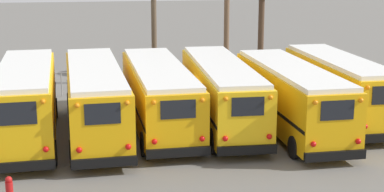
{
  "coord_description": "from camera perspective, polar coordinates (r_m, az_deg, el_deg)",
  "views": [
    {
      "loc": [
        -4.43,
        -26.2,
        7.98
      ],
      "look_at": [
        0.0,
        -0.03,
        1.61
      ],
      "focal_mm": 55.0,
      "sensor_mm": 36.0,
      "label": 1
    }
  ],
  "objects": [
    {
      "name": "school_bus_0",
      "position": [
        26.59,
        -15.76,
        -0.45
      ],
      "size": [
        2.88,
        9.91,
        3.33
      ],
      "color": "#EAAA0F",
      "rests_on": "ground"
    },
    {
      "name": "fire_hydrant",
      "position": [
        20.21,
        -17.28,
        -8.81
      ],
      "size": [
        0.24,
        0.24,
        1.03
      ],
      "color": "#B21414",
      "rests_on": "ground"
    },
    {
      "name": "school_bus_2",
      "position": [
        27.69,
        -3.24,
        0.25
      ],
      "size": [
        2.86,
        10.93,
        3.0
      ],
      "color": "#E5A00C",
      "rests_on": "ground"
    },
    {
      "name": "ground_plane",
      "position": [
        27.75,
        -0.01,
        -3.22
      ],
      "size": [
        160.0,
        160.0,
        0.0
      ],
      "primitive_type": "plane",
      "color": "#66635E"
    },
    {
      "name": "utility_pole",
      "position": [
        36.87,
        -3.72,
        7.25
      ],
      "size": [
        1.8,
        0.33,
        7.75
      ],
      "color": "brown",
      "rests_on": "ground"
    },
    {
      "name": "school_bus_4",
      "position": [
        27.43,
        9.54,
        0.0
      ],
      "size": [
        2.7,
        10.26,
        3.07
      ],
      "color": "#E5A00C",
      "rests_on": "ground"
    },
    {
      "name": "school_bus_5",
      "position": [
        29.83,
        14.02,
        0.91
      ],
      "size": [
        2.51,
        9.52,
        3.13
      ],
      "color": "#EAAA0F",
      "rests_on": "ground"
    },
    {
      "name": "school_bus_3",
      "position": [
        27.94,
        2.86,
        0.45
      ],
      "size": [
        2.69,
        10.88,
        3.06
      ],
      "color": "yellow",
      "rests_on": "ground"
    },
    {
      "name": "fence_line",
      "position": [
        34.95,
        -2.13,
        1.95
      ],
      "size": [
        22.87,
        0.06,
        1.42
      ],
      "color": "#939399",
      "rests_on": "ground"
    },
    {
      "name": "school_bus_1",
      "position": [
        26.78,
        -9.37,
        -0.15
      ],
      "size": [
        2.92,
        10.87,
        3.19
      ],
      "color": "#E5A00C",
      "rests_on": "ground"
    }
  ]
}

